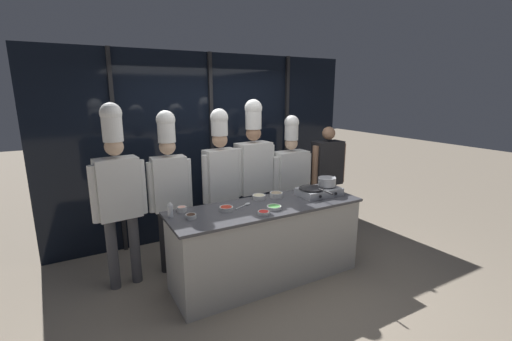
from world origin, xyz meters
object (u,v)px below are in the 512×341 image
Objects in this scene: chef_apprentice at (291,174)px; prep_bowl_noodles at (259,196)px; prep_bowl_mushrooms at (276,194)px; frying_pan at (312,187)px; portable_stove at (319,191)px; chef_pastry at (254,167)px; squeeze_bottle_clear at (170,210)px; chef_head at (118,185)px; prep_bowl_soy_glaze at (191,216)px; stock_pot at (327,181)px; chef_line at (221,173)px; serving_spoon_slotted at (246,205)px; chef_sous at (169,180)px; prep_bowl_bell_pepper at (264,212)px; prep_bowl_shrimp at (182,209)px; person_guest at (327,171)px; prep_bowl_scallions at (274,207)px; prep_bowl_chili_flakes at (226,208)px.

prep_bowl_noodles is at bearing 30.71° from chef_apprentice.
chef_apprentice is (0.56, 0.51, 0.08)m from prep_bowl_mushrooms.
prep_bowl_noodles is at bearing 159.23° from frying_pan.
portable_stove is 0.25× the size of chef_pastry.
squeeze_bottle_clear is 1.03× the size of prep_bowl_noodles.
prep_bowl_noodles is 1.58m from chef_head.
stock_pot is at bearing -0.00° from prep_bowl_soy_glaze.
portable_stove is 2.33m from chef_head.
portable_stove is at bearing 140.06° from chef_line.
prep_bowl_mushrooms is at bearing 158.92° from chef_head.
serving_spoon_slotted is (0.67, 0.09, -0.02)m from prep_bowl_soy_glaze.
chef_sous is at bearing 137.81° from serving_spoon_slotted.
chef_sous reaches higher than prep_bowl_bell_pepper.
prep_bowl_mushrooms is at bearing 160.33° from portable_stove.
portable_stove reaches higher than prep_bowl_noodles.
prep_bowl_noodles is at bearing 13.77° from prep_bowl_soy_glaze.
squeeze_bottle_clear reaches higher than frying_pan.
squeeze_bottle_clear is at bearing 139.79° from prep_bowl_soy_glaze.
chef_head is (-0.57, 0.40, 0.24)m from prep_bowl_shrimp.
person_guest reaches higher than prep_bowl_noodles.
frying_pan is (-0.12, -0.00, 0.07)m from portable_stove.
chef_line reaches higher than frying_pan.
prep_bowl_scallions is 0.97m from chef_pastry.
chef_sous is (-0.43, 0.66, 0.22)m from prep_bowl_chili_flakes.
portable_stove is at bearing 45.57° from person_guest.
chef_pastry is (1.14, 0.02, 0.03)m from chef_sous.
chef_line is (-0.90, 0.69, 0.13)m from frying_pan.
prep_bowl_soy_glaze is at bearing 17.67° from person_guest.
stock_pot is 0.98m from chef_pastry.
prep_bowl_chili_flakes reaches higher than serving_spoon_slotted.
prep_bowl_shrimp is at bearing 94.78° from prep_bowl_soy_glaze.
chef_sous reaches higher than portable_stove.
chef_apprentice is (0.05, 0.69, 0.06)m from portable_stove.
chef_pastry reaches higher than chef_line.
frying_pan is 2.18× the size of serving_spoon_slotted.
frying_pan is at bearing -177.69° from portable_stove.
prep_bowl_soy_glaze is 0.42m from prep_bowl_chili_flakes.
prep_bowl_soy_glaze is 0.90m from chef_head.
person_guest is at bearing 11.71° from squeeze_bottle_clear.
squeeze_bottle_clear is at bearing 163.19° from prep_bowl_scallions.
serving_spoon_slotted is at bearing 20.75° from person_guest.
serving_spoon_slotted is at bearing 174.60° from portable_stove.
prep_bowl_shrimp is 0.65× the size of prep_bowl_mushrooms.
prep_bowl_mushrooms is at bearing -2.83° from prep_bowl_shrimp.
prep_bowl_scallions is 0.09× the size of chef_apprentice.
prep_bowl_soy_glaze is at bearing 92.43° from chef_sous.
serving_spoon_slotted is 0.15× the size of person_guest.
stock_pot is 1.52× the size of squeeze_bottle_clear.
chef_apprentice is at bearing 22.11° from prep_bowl_soy_glaze.
chef_head is (-1.72, 0.46, 0.24)m from prep_bowl_mushrooms.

